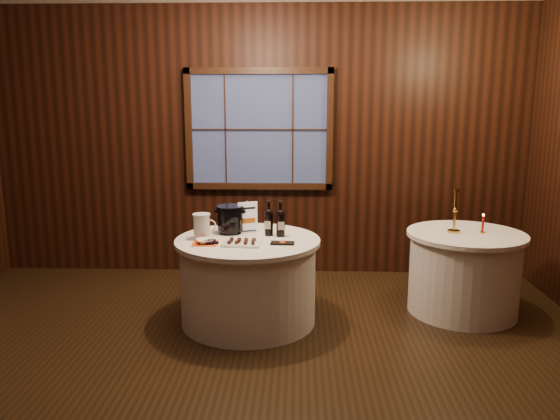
{
  "coord_description": "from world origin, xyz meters",
  "views": [
    {
      "loc": [
        0.45,
        -3.65,
        1.97
      ],
      "look_at": [
        0.29,
        0.9,
        1.05
      ],
      "focal_mm": 35.0,
      "sensor_mm": 36.0,
      "label": 1
    }
  ],
  "objects_px": {
    "ice_bucket": "(230,219)",
    "port_bottle_left": "(269,220)",
    "port_bottle_right": "(281,221)",
    "cracker_bowl": "(205,241)",
    "glass_pitcher": "(202,226)",
    "chocolate_box": "(282,243)",
    "grape_bunch": "(212,242)",
    "sign_stand": "(247,222)",
    "red_candle": "(483,225)",
    "brass_candlestick": "(455,217)",
    "main_table": "(248,280)",
    "chocolate_plate": "(242,243)",
    "side_table": "(464,272)"
  },
  "relations": [
    {
      "from": "main_table",
      "to": "cracker_bowl",
      "type": "xyz_separation_m",
      "value": [
        -0.35,
        -0.17,
        0.4
      ]
    },
    {
      "from": "cracker_bowl",
      "to": "side_table",
      "type": "bearing_deg",
      "value": 11.36
    },
    {
      "from": "chocolate_plate",
      "to": "chocolate_box",
      "type": "bearing_deg",
      "value": 6.2
    },
    {
      "from": "side_table",
      "to": "port_bottle_right",
      "type": "height_order",
      "value": "port_bottle_right"
    },
    {
      "from": "sign_stand",
      "to": "ice_bucket",
      "type": "xyz_separation_m",
      "value": [
        -0.15,
        -0.03,
        0.03
      ]
    },
    {
      "from": "port_bottle_left",
      "to": "brass_candlestick",
      "type": "relative_size",
      "value": 0.78
    },
    {
      "from": "ice_bucket",
      "to": "grape_bunch",
      "type": "bearing_deg",
      "value": -104.97
    },
    {
      "from": "chocolate_box",
      "to": "brass_candlestick",
      "type": "xyz_separation_m",
      "value": [
        1.57,
        0.47,
        0.14
      ]
    },
    {
      "from": "ice_bucket",
      "to": "grape_bunch",
      "type": "height_order",
      "value": "ice_bucket"
    },
    {
      "from": "side_table",
      "to": "grape_bunch",
      "type": "distance_m",
      "value": 2.38
    },
    {
      "from": "grape_bunch",
      "to": "port_bottle_left",
      "type": "bearing_deg",
      "value": 35.83
    },
    {
      "from": "main_table",
      "to": "red_candle",
      "type": "bearing_deg",
      "value": 7.56
    },
    {
      "from": "port_bottle_left",
      "to": "glass_pitcher",
      "type": "relative_size",
      "value": 1.44
    },
    {
      "from": "chocolate_plate",
      "to": "grape_bunch",
      "type": "xyz_separation_m",
      "value": [
        -0.26,
        -0.0,
        0.0
      ]
    },
    {
      "from": "grape_bunch",
      "to": "brass_candlestick",
      "type": "height_order",
      "value": "brass_candlestick"
    },
    {
      "from": "cracker_bowl",
      "to": "main_table",
      "type": "bearing_deg",
      "value": 26.2
    },
    {
      "from": "grape_bunch",
      "to": "red_candle",
      "type": "relative_size",
      "value": 0.99
    },
    {
      "from": "side_table",
      "to": "glass_pitcher",
      "type": "bearing_deg",
      "value": -172.78
    },
    {
      "from": "port_bottle_right",
      "to": "ice_bucket",
      "type": "height_order",
      "value": "port_bottle_right"
    },
    {
      "from": "ice_bucket",
      "to": "glass_pitcher",
      "type": "relative_size",
      "value": 1.14
    },
    {
      "from": "main_table",
      "to": "glass_pitcher",
      "type": "distance_m",
      "value": 0.64
    },
    {
      "from": "port_bottle_left",
      "to": "brass_candlestick",
      "type": "bearing_deg",
      "value": 20.6
    },
    {
      "from": "sign_stand",
      "to": "port_bottle_left",
      "type": "xyz_separation_m",
      "value": [
        0.2,
        -0.1,
        0.04
      ]
    },
    {
      "from": "brass_candlestick",
      "to": "red_candle",
      "type": "relative_size",
      "value": 2.25
    },
    {
      "from": "sign_stand",
      "to": "red_candle",
      "type": "xyz_separation_m",
      "value": [
        2.16,
        0.05,
        -0.03
      ]
    },
    {
      "from": "port_bottle_right",
      "to": "cracker_bowl",
      "type": "relative_size",
      "value": 2.16
    },
    {
      "from": "chocolate_box",
      "to": "chocolate_plate",
      "type": "bearing_deg",
      "value": -171.23
    },
    {
      "from": "glass_pitcher",
      "to": "red_candle",
      "type": "xyz_separation_m",
      "value": [
        2.54,
        0.29,
        -0.04
      ]
    },
    {
      "from": "chocolate_box",
      "to": "side_table",
      "type": "bearing_deg",
      "value": 18.01
    },
    {
      "from": "main_table",
      "to": "grape_bunch",
      "type": "height_order",
      "value": "grape_bunch"
    },
    {
      "from": "chocolate_plate",
      "to": "glass_pitcher",
      "type": "height_order",
      "value": "glass_pitcher"
    },
    {
      "from": "glass_pitcher",
      "to": "side_table",
      "type": "bearing_deg",
      "value": -1.66
    },
    {
      "from": "chocolate_box",
      "to": "glass_pitcher",
      "type": "bearing_deg",
      "value": 169.79
    },
    {
      "from": "chocolate_plate",
      "to": "chocolate_box",
      "type": "distance_m",
      "value": 0.35
    },
    {
      "from": "side_table",
      "to": "chocolate_plate",
      "type": "relative_size",
      "value": 3.18
    },
    {
      "from": "chocolate_box",
      "to": "sign_stand",
      "type": "bearing_deg",
      "value": 132.54
    },
    {
      "from": "sign_stand",
      "to": "chocolate_plate",
      "type": "xyz_separation_m",
      "value": [
        -0.01,
        -0.44,
        -0.08
      ]
    },
    {
      "from": "ice_bucket",
      "to": "chocolate_box",
      "type": "bearing_deg",
      "value": -36.88
    },
    {
      "from": "port_bottle_right",
      "to": "brass_candlestick",
      "type": "height_order",
      "value": "brass_candlestick"
    },
    {
      "from": "cracker_bowl",
      "to": "chocolate_box",
      "type": "bearing_deg",
      "value": 0.52
    },
    {
      "from": "port_bottle_left",
      "to": "ice_bucket",
      "type": "distance_m",
      "value": 0.37
    },
    {
      "from": "main_table",
      "to": "grape_bunch",
      "type": "xyz_separation_m",
      "value": [
        -0.29,
        -0.21,
        0.4
      ]
    },
    {
      "from": "chocolate_plate",
      "to": "main_table",
      "type": "bearing_deg",
      "value": 81.25
    },
    {
      "from": "grape_bunch",
      "to": "glass_pitcher",
      "type": "relative_size",
      "value": 0.81
    },
    {
      "from": "side_table",
      "to": "red_candle",
      "type": "height_order",
      "value": "red_candle"
    },
    {
      "from": "glass_pitcher",
      "to": "chocolate_box",
      "type": "bearing_deg",
      "value": -21.66
    },
    {
      "from": "main_table",
      "to": "cracker_bowl",
      "type": "distance_m",
      "value": 0.56
    },
    {
      "from": "grape_bunch",
      "to": "cracker_bowl",
      "type": "xyz_separation_m",
      "value": [
        -0.06,
        0.03,
        0.0
      ]
    },
    {
      "from": "chocolate_box",
      "to": "brass_candlestick",
      "type": "relative_size",
      "value": 0.49
    },
    {
      "from": "ice_bucket",
      "to": "port_bottle_left",
      "type": "bearing_deg",
      "value": -11.06
    }
  ]
}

